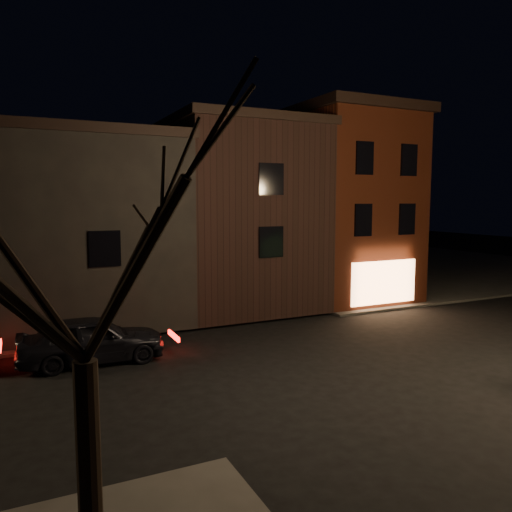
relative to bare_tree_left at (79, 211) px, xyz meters
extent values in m
plane|color=black|center=(8.00, 7.00, -5.43)|extent=(120.00, 120.00, 0.00)
cube|color=#2D2B28|center=(28.00, 27.00, -5.37)|extent=(30.00, 30.00, 0.12)
cube|color=#501C0E|center=(16.00, 16.50, -0.31)|extent=(6.00, 8.00, 10.00)
cube|color=black|center=(16.00, 16.50, 4.94)|extent=(6.50, 8.50, 0.50)
cube|color=#FFAF72|center=(16.00, 12.45, -4.01)|extent=(4.00, 0.12, 2.20)
cube|color=black|center=(9.50, 17.50, -0.81)|extent=(7.00, 10.00, 9.00)
cube|color=black|center=(9.50, 17.50, 3.89)|extent=(7.30, 10.30, 0.40)
cube|color=black|center=(2.25, 17.50, -1.31)|extent=(7.50, 10.00, 8.00)
cube|color=black|center=(2.25, 17.50, 2.89)|extent=(7.80, 10.30, 0.40)
cylinder|color=black|center=(0.00, 0.00, -3.74)|extent=(0.36, 0.36, 3.15)
imported|color=black|center=(1.37, 10.14, -4.61)|extent=(4.91, 2.10, 1.65)
camera|label=1|loc=(-0.80, -7.37, 0.14)|focal=35.00mm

